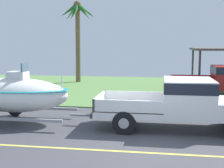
{
  "coord_description": "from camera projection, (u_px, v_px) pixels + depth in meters",
  "views": [
    {
      "loc": [
        0.34,
        -10.28,
        3.07
      ],
      "look_at": [
        -1.6,
        1.97,
        1.46
      ],
      "focal_mm": 49.43,
      "sensor_mm": 36.0,
      "label": 1
    }
  ],
  "objects": [
    {
      "name": "ground",
      "position": [
        154.0,
        95.0,
        18.73
      ],
      "size": [
        36.0,
        22.0,
        0.11
      ],
      "color": "#424247"
    },
    {
      "name": "pickup_truck_towing",
      "position": [
        187.0,
        101.0,
        11.04
      ],
      "size": [
        5.98,
        2.14,
        1.83
      ],
      "color": "silver",
      "rests_on": "ground"
    },
    {
      "name": "boat_on_trailer",
      "position": [
        13.0,
        94.0,
        12.06
      ],
      "size": [
        5.74,
        2.36,
        2.34
      ],
      "color": "gray",
      "rests_on": "ground"
    },
    {
      "name": "palm_tree_mid",
      "position": [
        78.0,
        20.0,
        24.35
      ],
      "size": [
        3.11,
        3.45,
        6.45
      ],
      "color": "brown",
      "rests_on": "ground"
    }
  ]
}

